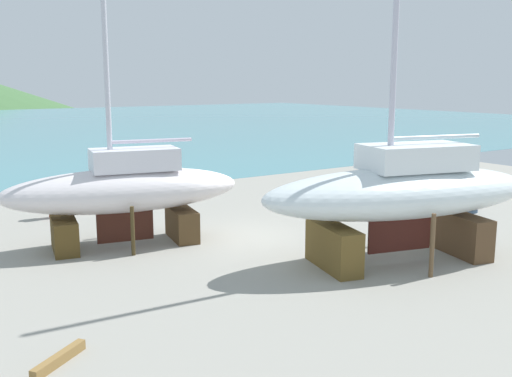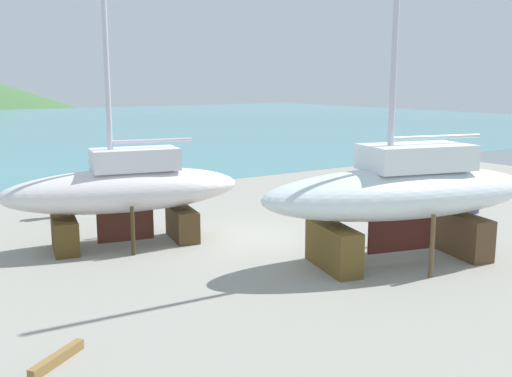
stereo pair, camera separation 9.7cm
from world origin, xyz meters
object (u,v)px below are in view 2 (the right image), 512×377
sailboat_mid_port (125,190)px  barrel_blue_faded (471,203)px  sailboat_far_slipway (403,193)px  barrel_rust_far (429,181)px  barrel_tipped_right (413,190)px  worker (54,196)px  barrel_rust_near (372,187)px

sailboat_mid_port → barrel_blue_faded: 13.49m
sailboat_far_slipway → barrel_rust_far: size_ratio=14.55×
sailboat_far_slipway → barrel_tipped_right: size_ratio=14.50×
sailboat_far_slipway → worker: 13.08m
worker → barrel_rust_far: size_ratio=1.84×
sailboat_mid_port → barrel_rust_far: bearing=-164.0°
barrel_blue_faded → barrel_tipped_right: barrel_tipped_right is taller
worker → barrel_tipped_right: bearing=-39.8°
sailboat_far_slipway → barrel_tipped_right: 9.29m
worker → barrel_tipped_right: (13.89, -5.33, -0.39)m
sailboat_far_slipway → barrel_rust_far: bearing=-129.2°
sailboat_far_slipway → barrel_rust_near: sailboat_far_slipway is taller
sailboat_mid_port → barrel_tipped_right: 13.09m
sailboat_mid_port → barrel_rust_near: 12.96m
barrel_rust_far → barrel_blue_faded: size_ratio=1.14×
barrel_tipped_right → barrel_blue_faded: bearing=-89.4°
barrel_blue_faded → barrel_tipped_right: bearing=90.6°
worker → barrel_rust_far: 17.19m
barrel_tipped_right → barrel_rust_near: bearing=97.6°
sailboat_far_slipway → barrel_blue_faded: bearing=-143.5°
sailboat_mid_port → sailboat_far_slipway: sailboat_far_slipway is taller
sailboat_far_slipway → worker: (-6.79, 11.12, -1.18)m
sailboat_far_slipway → worker: size_ratio=7.90×
barrel_blue_faded → worker: bearing=149.3°
sailboat_mid_port → sailboat_far_slipway: (5.92, -6.01, 0.24)m
sailboat_far_slipway → barrel_rust_near: (6.81, 7.95, -1.70)m
barrel_rust_far → barrel_blue_faded: barrel_blue_faded is taller
worker → barrel_rust_near: worker is taller
sailboat_far_slipway → worker: sailboat_far_slipway is taller
barrel_rust_far → barrel_rust_near: size_ratio=1.00×
sailboat_mid_port → barrel_tipped_right: (13.02, -0.22, -1.33)m
sailboat_mid_port → sailboat_far_slipway: 8.43m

